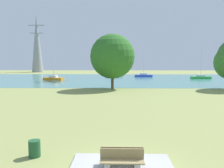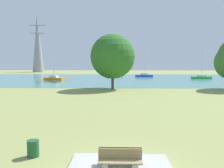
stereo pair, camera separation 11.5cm
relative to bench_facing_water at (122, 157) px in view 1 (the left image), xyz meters
The scene contains 11 objects.
ground_plane 21.74m from the bench_facing_water, 90.00° to the left, with size 160.00×160.00×0.00m, color #8C9351.
bench_facing_water is the anchor object (origin of this frame).
bench_facing_inland 0.54m from the bench_facing_water, 90.00° to the right, with size 1.80×0.48×0.89m.
litter_bin 4.30m from the bench_facing_water, 165.11° to the left, with size 0.56×0.56×0.80m, color #1E512D.
water_surface 49.73m from the bench_facing_water, 90.00° to the left, with size 140.00×40.00×0.02m, color teal.
sailboat_gray 58.96m from the bench_facing_water, 91.26° to the left, with size 5.03×2.73×6.22m.
sailboat_blue 57.65m from the bench_facing_water, 83.03° to the left, with size 4.82×1.56×8.08m.
sailboat_green 54.66m from the bench_facing_water, 67.91° to the left, with size 4.88×1.78×8.06m.
sailboat_orange 48.16m from the bench_facing_water, 108.29° to the left, with size 5.03×2.86×6.34m.
tree_west_near 29.35m from the bench_facing_water, 92.05° to the left, with size 7.17×7.17×8.81m.
electricity_pylon 90.89m from the bench_facing_water, 110.54° to the left, with size 6.40×4.40×22.62m.
Camera 1 is at (-0.19, -9.73, 4.60)m, focal length 38.82 mm.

